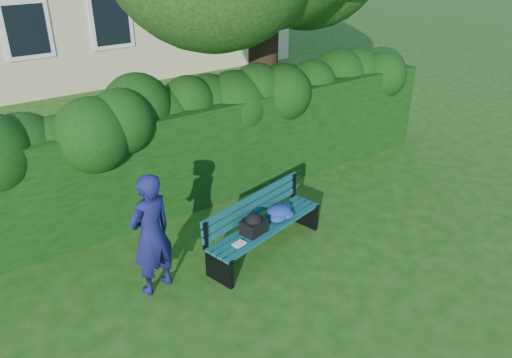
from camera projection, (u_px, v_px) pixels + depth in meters
ground at (278, 247)px, 7.87m from camera, size 80.00×80.00×0.00m
hedge at (206, 149)px, 9.08m from camera, size 10.00×1.00×1.80m
park_bench at (265, 221)px, 7.60m from camera, size 2.18×1.05×0.89m
man_reading at (151, 235)px, 6.58m from camera, size 0.73×0.58×1.76m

